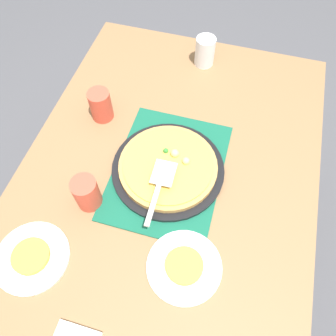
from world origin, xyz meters
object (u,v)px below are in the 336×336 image
Objects in this scene: plate_near_left at (32,257)px; cup_corner at (101,105)px; pizza at (168,166)px; served_slice_right at (184,266)px; pizza_server at (160,186)px; cup_near at (204,51)px; cup_far at (87,193)px; served_slice_left at (31,256)px; pizza_pan at (168,169)px; plate_far_right at (184,267)px.

cup_corner is at bearing -0.15° from plate_near_left.
served_slice_right is at bearing -156.08° from pizza.
cup_corner is 0.52× the size of pizza_server.
cup_far is (-0.73, 0.21, 0.00)m from cup_near.
cup_corner reaches higher than plate_near_left.
cup_near reaches higher than served_slice_left.
pizza is 0.55m from cup_near.
served_slice_right is at bearing -77.68° from plate_near_left.
pizza_server reaches higher than served_slice_right.
cup_far is (0.12, 0.34, 0.04)m from served_slice_right.
cup_near is at bearing 9.13° from served_slice_right.
cup_far is 0.52× the size of pizza_server.
pizza_pan is at bearing 1.61° from pizza_server.
cup_far is at bearing 70.46° from plate_far_right.
served_slice_left is 0.43m from pizza_server.
served_slice_left is (0.00, 0.00, 0.01)m from plate_near_left.
cup_far is 0.23m from pizza_server.
served_slice_right is 0.92× the size of cup_near.
plate_near_left is 1.83× the size of cup_corner.
pizza_pan is 3.45× the size of served_slice_right.
pizza_pan is 0.28m from cup_far.
plate_near_left is 0.45m from served_slice_right.
served_slice_right is (0.10, -0.44, 0.01)m from plate_near_left.
cup_far is (0.22, -0.09, 0.04)m from served_slice_left.
plate_far_right is 0.45m from served_slice_left.
cup_near is at bearing 0.55° from pizza_server.
cup_near reaches higher than pizza_pan.
plate_far_right is 2.00× the size of served_slice_left.
pizza_server is (-0.65, -0.01, 0.01)m from cup_near.
cup_near is 0.65m from pizza_server.
served_slice_right is at bearing 0.00° from plate_far_right.
pizza_pan is at bearing 24.00° from plate_far_right.
served_slice_right is at bearing -156.00° from pizza_pan.
cup_corner is at bearing 14.87° from cup_far.
cup_near is at bearing -15.79° from cup_far.
pizza is 3.00× the size of served_slice_right.
plate_far_right is (-0.30, -0.13, -0.03)m from pizza.
pizza_pan is at bearing -118.92° from cup_corner.
cup_corner is (0.17, 0.30, 0.03)m from pizza.
cup_corner is (0.56, -0.00, 0.06)m from plate_near_left.
pizza_pan is 0.50m from plate_near_left.
served_slice_right is at bearing -109.54° from cup_far.
plate_near_left is 2.00× the size of served_slice_right.
pizza reaches higher than served_slice_right.
served_slice_left is at bearing 142.51° from pizza_pan.
served_slice_right is 0.37m from cup_far.
served_slice_right is (0.00, 0.00, 0.01)m from plate_far_right.
cup_corner is at bearing 142.34° from cup_near.
cup_far reaches higher than plate_far_right.
plate_far_right is 1.83× the size of cup_corner.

